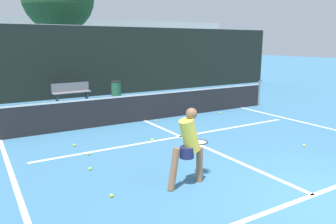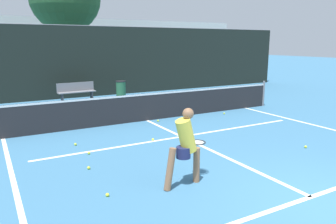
% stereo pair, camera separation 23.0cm
% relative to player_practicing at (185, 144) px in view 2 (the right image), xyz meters
% --- Properties ---
extents(ground_plane, '(100.00, 100.00, 0.00)m').
position_rel_player_practicing_xyz_m(ground_plane, '(1.66, -1.96, -0.82)').
color(ground_plane, teal).
extents(court_baseline_near, '(11.00, 0.10, 0.01)m').
position_rel_player_practicing_xyz_m(court_baseline_near, '(1.66, -1.52, -0.81)').
color(court_baseline_near, white).
rests_on(court_baseline_near, ground).
extents(court_service_line, '(8.25, 0.10, 0.01)m').
position_rel_player_practicing_xyz_m(court_service_line, '(1.66, 2.80, -0.81)').
color(court_service_line, white).
rests_on(court_service_line, ground).
extents(court_center_mark, '(0.10, 6.61, 0.01)m').
position_rel_player_practicing_xyz_m(court_center_mark, '(1.66, 1.79, -0.81)').
color(court_center_mark, white).
rests_on(court_center_mark, ground).
extents(court_sideline_left, '(0.10, 7.61, 0.01)m').
position_rel_player_practicing_xyz_m(court_sideline_left, '(-2.85, 1.79, -0.81)').
color(court_sideline_left, white).
rests_on(court_sideline_left, ground).
extents(court_sideline_right, '(0.10, 7.61, 0.01)m').
position_rel_player_practicing_xyz_m(court_sideline_right, '(6.17, 1.79, -0.81)').
color(court_sideline_right, white).
rests_on(court_sideline_right, ground).
extents(net, '(11.09, 0.09, 1.07)m').
position_rel_player_practicing_xyz_m(net, '(1.66, 5.09, -0.30)').
color(net, slate).
rests_on(net, ground).
extents(fence_back, '(24.00, 0.06, 3.47)m').
position_rel_player_practicing_xyz_m(fence_back, '(1.66, 11.18, 0.91)').
color(fence_back, black).
rests_on(fence_back, ground).
extents(player_practicing, '(1.11, 0.59, 1.50)m').
position_rel_player_practicing_xyz_m(player_practicing, '(0.00, 0.00, 0.00)').
color(player_practicing, '#8C6042').
rests_on(player_practicing, ground).
extents(tennis_ball_scattered_1, '(0.07, 0.07, 0.07)m').
position_rel_player_practicing_xyz_m(tennis_ball_scattered_1, '(1.27, 1.75, -0.78)').
color(tennis_ball_scattered_1, '#D1E033').
rests_on(tennis_ball_scattered_1, ground).
extents(tennis_ball_scattered_2, '(0.07, 0.07, 0.07)m').
position_rel_player_practicing_xyz_m(tennis_ball_scattered_2, '(-1.22, 3.48, -0.78)').
color(tennis_ball_scattered_2, '#D1E033').
rests_on(tennis_ball_scattered_2, ground).
extents(tennis_ball_scattered_3, '(0.07, 0.07, 0.07)m').
position_rel_player_practicing_xyz_m(tennis_ball_scattered_3, '(3.90, 0.35, -0.78)').
color(tennis_ball_scattered_3, '#D1E033').
rests_on(tennis_ball_scattered_3, ground).
extents(tennis_ball_scattered_4, '(0.07, 0.07, 0.07)m').
position_rel_player_practicing_xyz_m(tennis_ball_scattered_4, '(4.64, 4.57, -0.78)').
color(tennis_ball_scattered_4, '#D1E033').
rests_on(tennis_ball_scattered_4, ground).
extents(tennis_ball_scattered_6, '(0.07, 0.07, 0.07)m').
position_rel_player_practicing_xyz_m(tennis_ball_scattered_6, '(2.23, 3.66, -0.78)').
color(tennis_ball_scattered_6, '#D1E033').
rests_on(tennis_ball_scattered_6, ground).
extents(tennis_ball_scattered_7, '(0.07, 0.07, 0.07)m').
position_rel_player_practicing_xyz_m(tennis_ball_scattered_7, '(-1.38, 1.67, -0.78)').
color(tennis_ball_scattered_7, '#D1E033').
rests_on(tennis_ball_scattered_7, ground).
extents(tennis_ball_scattered_8, '(0.07, 0.07, 0.07)m').
position_rel_player_practicing_xyz_m(tennis_ball_scattered_8, '(-1.11, 2.62, -0.78)').
color(tennis_ball_scattered_8, '#D1E033').
rests_on(tennis_ball_scattered_8, ground).
extents(tennis_ball_scattered_9, '(0.07, 0.07, 0.07)m').
position_rel_player_practicing_xyz_m(tennis_ball_scattered_9, '(1.91, 4.76, -0.78)').
color(tennis_ball_scattered_9, '#D1E033').
rests_on(tennis_ball_scattered_9, ground).
extents(tennis_ball_scattered_10, '(0.07, 0.07, 0.07)m').
position_rel_player_practicing_xyz_m(tennis_ball_scattered_10, '(0.76, 2.87, -0.78)').
color(tennis_ball_scattered_10, '#D1E033').
rests_on(tennis_ball_scattered_10, ground).
extents(tennis_ball_scattered_11, '(0.07, 0.07, 0.07)m').
position_rel_player_practicing_xyz_m(tennis_ball_scattered_11, '(-1.46, 0.26, -0.78)').
color(tennis_ball_scattered_11, '#D1E033').
rests_on(tennis_ball_scattered_11, ground).
extents(courtside_bench, '(1.73, 0.47, 0.86)m').
position_rel_player_practicing_xyz_m(courtside_bench, '(0.50, 10.13, -0.34)').
color(courtside_bench, slate).
rests_on(courtside_bench, ground).
extents(trash_bin, '(0.48, 0.48, 0.85)m').
position_rel_player_practicing_xyz_m(trash_bin, '(2.57, 9.87, -0.39)').
color(trash_bin, '#28603D').
rests_on(trash_bin, ground).
extents(parked_car, '(1.73, 4.56, 1.46)m').
position_rel_player_practicing_xyz_m(parked_car, '(1.03, 13.65, -0.20)').
color(parked_car, silver).
rests_on(parked_car, ground).
extents(building_far, '(36.00, 2.40, 4.64)m').
position_rel_player_practicing_xyz_m(building_far, '(1.66, 24.20, 1.50)').
color(building_far, beige).
rests_on(building_far, ground).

